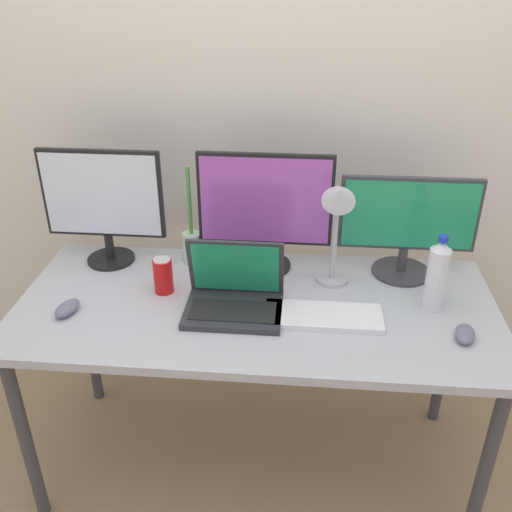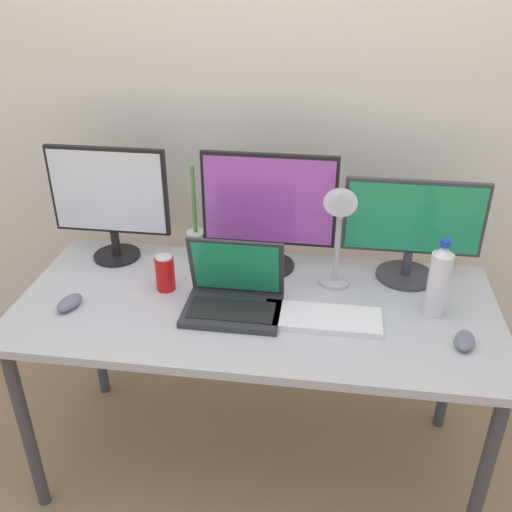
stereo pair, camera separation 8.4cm
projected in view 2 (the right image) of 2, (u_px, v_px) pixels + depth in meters
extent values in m
plane|color=#9E7F5B|center=(256.00, 459.00, 2.26)|extent=(16.00, 16.00, 0.00)
cube|color=silver|center=(278.00, 93.00, 2.14)|extent=(7.00, 0.08, 2.60)
cylinder|color=#424247|center=(26.00, 430.00, 1.92)|extent=(0.04, 0.04, 0.71)
cylinder|color=#424247|center=(482.00, 482.00, 1.73)|extent=(0.04, 0.04, 0.71)
cylinder|color=#424247|center=(95.00, 327.00, 2.44)|extent=(0.04, 0.04, 0.71)
cylinder|color=#424247|center=(451.00, 358.00, 2.25)|extent=(0.04, 0.04, 0.71)
cube|color=#B7B7BC|center=(256.00, 307.00, 1.91)|extent=(1.60, 0.72, 0.03)
cylinder|color=black|center=(117.00, 255.00, 2.18)|extent=(0.18, 0.18, 0.01)
cylinder|color=black|center=(116.00, 243.00, 2.15)|extent=(0.03, 0.03, 0.10)
cube|color=black|center=(109.00, 191.00, 2.05)|extent=(0.44, 0.02, 0.32)
cube|color=silver|center=(107.00, 192.00, 2.04)|extent=(0.41, 0.01, 0.30)
cylinder|color=black|center=(268.00, 265.00, 2.11)|extent=(0.19, 0.19, 0.01)
cylinder|color=black|center=(268.00, 253.00, 2.09)|extent=(0.03, 0.03, 0.09)
cube|color=black|center=(269.00, 200.00, 1.99)|extent=(0.47, 0.02, 0.33)
cube|color=#A54CB2|center=(268.00, 201.00, 1.97)|extent=(0.45, 0.01, 0.31)
cylinder|color=#38383D|center=(405.00, 275.00, 2.05)|extent=(0.21, 0.21, 0.01)
cylinder|color=#38383D|center=(407.00, 263.00, 2.02)|extent=(0.03, 0.03, 0.09)
cube|color=#38383D|center=(414.00, 217.00, 1.94)|extent=(0.48, 0.02, 0.27)
cube|color=#1E8C59|center=(414.00, 219.00, 1.93)|extent=(0.45, 0.01, 0.24)
cube|color=#2D2D33|center=(232.00, 310.00, 1.85)|extent=(0.31, 0.22, 0.02)
cube|color=black|center=(231.00, 310.00, 1.83)|extent=(0.28, 0.12, 0.00)
cube|color=#2D2D33|center=(236.00, 266.00, 1.86)|extent=(0.31, 0.07, 0.22)
cube|color=#1E8C59|center=(236.00, 268.00, 1.86)|extent=(0.28, 0.05, 0.19)
cube|color=white|center=(322.00, 318.00, 1.81)|extent=(0.37, 0.15, 0.02)
ellipsoid|color=slate|center=(69.00, 303.00, 1.87)|extent=(0.08, 0.12, 0.04)
ellipsoid|color=slate|center=(465.00, 340.00, 1.69)|extent=(0.08, 0.11, 0.04)
cylinder|color=silver|center=(438.00, 285.00, 1.80)|extent=(0.07, 0.07, 0.22)
cone|color=silver|center=(444.00, 250.00, 1.74)|extent=(0.06, 0.06, 0.03)
cylinder|color=#1938B2|center=(446.00, 243.00, 1.73)|extent=(0.03, 0.03, 0.02)
cylinder|color=red|center=(165.00, 273.00, 1.95)|extent=(0.07, 0.07, 0.12)
cylinder|color=silver|center=(164.00, 257.00, 1.92)|extent=(0.06, 0.06, 0.00)
cylinder|color=#B2D1B7|center=(197.00, 246.00, 2.13)|extent=(0.07, 0.07, 0.12)
cylinder|color=#519342|center=(194.00, 200.00, 2.03)|extent=(0.01, 0.01, 0.26)
cylinder|color=#B7B7BC|center=(334.00, 281.00, 2.01)|extent=(0.11, 0.11, 0.01)
cylinder|color=#B7B7BC|center=(337.00, 241.00, 1.93)|extent=(0.02, 0.02, 0.31)
cone|color=#B7B7BC|center=(341.00, 197.00, 1.79)|extent=(0.11, 0.12, 0.11)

